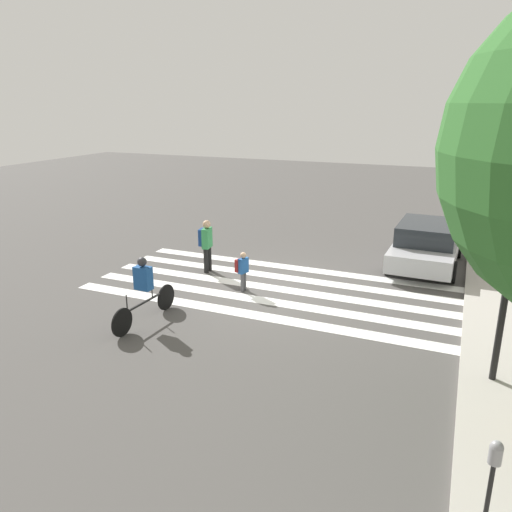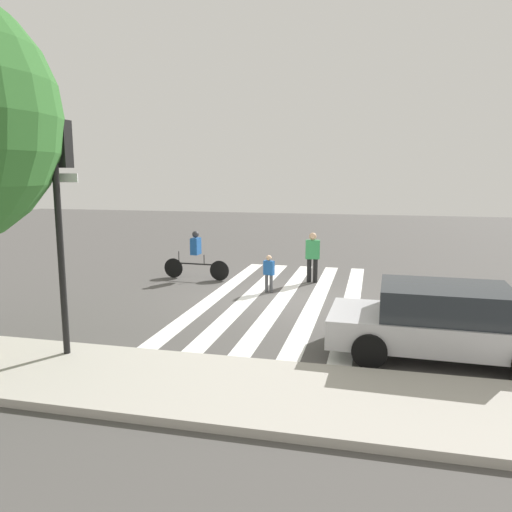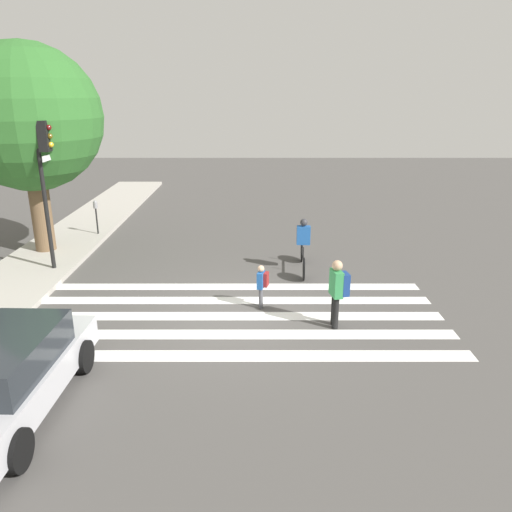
# 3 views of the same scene
# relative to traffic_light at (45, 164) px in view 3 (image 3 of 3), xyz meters

# --- Properties ---
(ground_plane) EXTENTS (60.00, 60.00, 0.00)m
(ground_plane) POSITION_rel_traffic_light_xyz_m (-3.10, -5.44, -3.23)
(ground_plane) COLOR #4C4947
(crosswalk_stripes) EXTENTS (4.28, 10.00, 0.01)m
(crosswalk_stripes) POSITION_rel_traffic_light_xyz_m (-3.10, -5.44, -3.23)
(crosswalk_stripes) COLOR white
(crosswalk_stripes) RESTS_ON ground_plane
(traffic_light) EXTENTS (0.60, 0.50, 4.62)m
(traffic_light) POSITION_rel_traffic_light_xyz_m (0.00, 0.00, 0.00)
(traffic_light) COLOR black
(traffic_light) RESTS_ON ground_plane
(parking_meter) EXTENTS (0.15, 0.15, 1.39)m
(parking_meter) POSITION_rel_traffic_light_xyz_m (3.77, -0.06, -2.20)
(parking_meter) COLOR black
(parking_meter) RESTS_ON ground_plane
(street_tree) EXTENTS (4.51, 4.51, 6.66)m
(street_tree) POSITION_rel_traffic_light_xyz_m (1.81, 1.08, 1.13)
(street_tree) COLOR brown
(street_tree) RESTS_ON ground_plane
(pedestrian_adult_blue_shirt) EXTENTS (0.48, 0.42, 1.62)m
(pedestrian_adult_blue_shirt) POSITION_rel_traffic_light_xyz_m (-3.65, -7.78, -2.29)
(pedestrian_adult_blue_shirt) COLOR black
(pedestrian_adult_blue_shirt) RESTS_ON ground_plane
(pedestrian_adult_yellow_jacket) EXTENTS (0.34, 0.31, 1.12)m
(pedestrian_adult_yellow_jacket) POSITION_rel_traffic_light_xyz_m (-2.57, -6.09, -2.58)
(pedestrian_adult_yellow_jacket) COLOR #4C4C51
(pedestrian_adult_yellow_jacket) RESTS_ON ground_plane
(cyclist_far_lane) EXTENTS (2.30, 0.41, 1.61)m
(cyclist_far_lane) POSITION_rel_traffic_light_xyz_m (0.17, -7.35, -2.37)
(cyclist_far_lane) COLOR black
(cyclist_far_lane) RESTS_ON ground_plane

